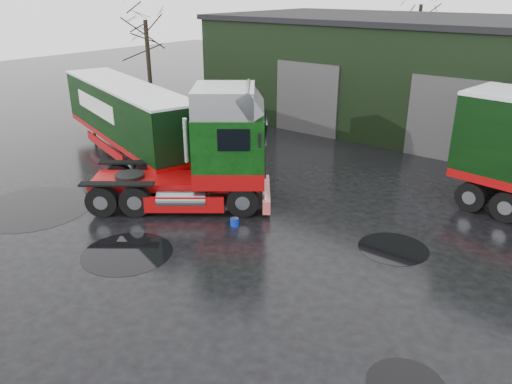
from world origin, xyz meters
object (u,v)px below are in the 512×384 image
Objects in this scene: trailer_left at (128,121)px; wash_bucket at (235,222)px; tree_back_a at (418,30)px; warehouse at (487,79)px; hero_tractor at (174,147)px; tree_left at (147,48)px.

trailer_left reaches higher than wash_bucket.
tree_back_a reaches higher than trailer_left.
wash_bucket is 0.03× the size of tree_back_a.
tree_back_a is (-4.58, 27.89, 4.61)m from wash_bucket.
warehouse is 4.35× the size of hero_tractor.
warehouse is at bearing -51.34° from tree_back_a.
warehouse is 18.46m from wash_bucket.
tree_back_a reaches higher than hero_tractor.
hero_tractor is 3.78m from wash_bucket.
tree_left reaches higher than warehouse.
trailer_left is at bearing -47.68° from tree_left.
trailer_left is 38.24× the size of wash_bucket.
warehouse is 3.41× the size of tree_back_a.
hero_tractor is at bearing 176.35° from wash_bucket.
wash_bucket is at bearing -32.41° from tree_left.
warehouse is at bearing 122.40° from hero_tractor.
tree_left is at bearing -157.17° from warehouse.
tree_back_a reaches higher than wash_bucket.
tree_left reaches higher than trailer_left.
tree_back_a reaches higher than tree_left.
warehouse is 2.76× the size of trailer_left.
hero_tractor reaches higher than wash_bucket.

